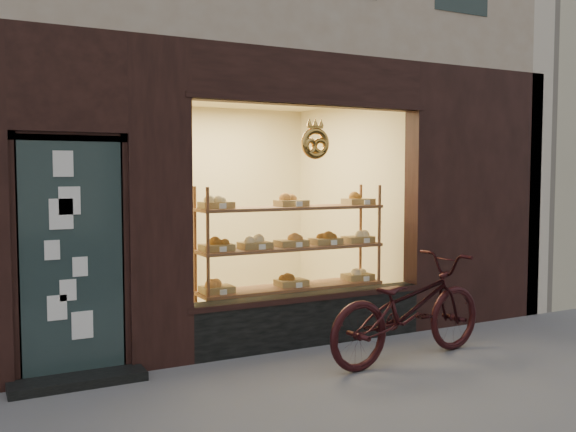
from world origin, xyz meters
TOP-DOWN VIEW (x-y plane):
  - ground at (0.00, 0.00)m, footprint 90.00×90.00m
  - display_shelf at (0.45, 2.55)m, footprint 2.20×0.45m
  - bicycle at (1.02, 1.17)m, footprint 2.04×0.92m

SIDE VIEW (x-z plane):
  - ground at x=0.00m, z-range 0.00..0.00m
  - bicycle at x=1.02m, z-range 0.00..1.03m
  - display_shelf at x=0.45m, z-range 0.00..1.70m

